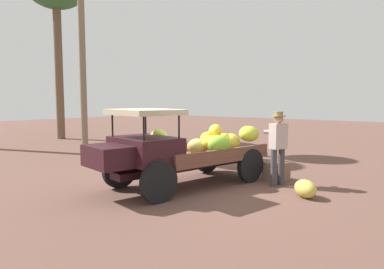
# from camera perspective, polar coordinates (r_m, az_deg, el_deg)

# --- Properties ---
(ground_plane) EXTENTS (60.00, 60.00, 0.00)m
(ground_plane) POSITION_cam_1_polar(r_m,az_deg,el_deg) (8.53, -1.38, -8.42)
(ground_plane) COLOR brown
(truck) EXTENTS (4.64, 2.48, 1.86)m
(truck) POSITION_cam_1_polar(r_m,az_deg,el_deg) (8.37, -2.16, -2.51)
(truck) COLOR #31141B
(truck) RESTS_ON ground
(farmer) EXTENTS (0.55, 0.51, 1.79)m
(farmer) POSITION_cam_1_polar(r_m,az_deg,el_deg) (8.76, 13.62, -1.40)
(farmer) COLOR #423E46
(farmer) RESTS_ON ground
(wooden_crate) EXTENTS (0.60, 0.62, 0.45)m
(wooden_crate) POSITION_cam_1_polar(r_m,az_deg,el_deg) (9.47, 13.35, -5.76)
(wooden_crate) COLOR #815D4C
(wooden_crate) RESTS_ON ground
(loose_banana_bunch) EXTENTS (0.70, 0.74, 0.40)m
(loose_banana_bunch) POSITION_cam_1_polar(r_m,az_deg,el_deg) (7.98, 17.73, -8.27)
(loose_banana_bunch) COLOR gold
(loose_banana_bunch) RESTS_ON ground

